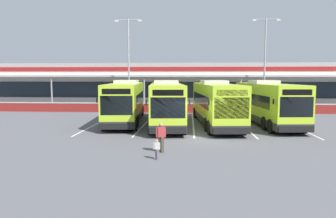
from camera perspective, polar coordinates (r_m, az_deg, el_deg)
ground_plane at (r=21.51m, az=4.79°, el=-5.10°), size 200.00×200.00×0.00m
terminal_building at (r=48.03m, az=4.31°, el=4.59°), size 70.00×13.00×6.00m
red_barrier_wall at (r=35.79m, az=4.43°, el=0.20°), size 60.00×0.40×1.10m
coach_bus_leftmost at (r=28.60m, az=-7.71°, el=1.21°), size 3.84×12.33×3.78m
coach_bus_left_centre at (r=26.63m, az=-0.32°, el=0.92°), size 3.84×12.33×3.78m
coach_bus_centre at (r=26.82m, az=8.67°, el=0.89°), size 3.84×12.33×3.78m
coach_bus_right_centre at (r=28.51m, az=17.49°, el=0.98°), size 3.84×12.33×3.78m
bay_stripe_far_west at (r=28.57m, az=-12.52°, el=-2.48°), size 0.14×13.00×0.01m
bay_stripe_west at (r=27.68m, az=-4.14°, el=-2.62°), size 0.14×13.00×0.01m
bay_stripe_mid_west at (r=27.42m, az=4.59°, el=-2.70°), size 0.14×13.00×0.01m
bay_stripe_centre at (r=27.79m, az=13.29°, el=-2.73°), size 0.14×13.00×0.01m
bay_stripe_mid_east at (r=28.78m, az=21.58°, el=-2.69°), size 0.14×13.00×0.01m
pedestrian_in_dark_coat at (r=17.04m, az=-1.30°, el=-5.01°), size 0.54×0.29×1.62m
pedestrian_child at (r=15.64m, az=-2.06°, el=-7.25°), size 0.33×0.19×1.00m
lamp_post_west at (r=38.63m, az=-7.19°, el=9.11°), size 3.24×0.28×11.00m
lamp_post_centre at (r=39.64m, az=17.23°, el=8.81°), size 3.24×0.28×11.00m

